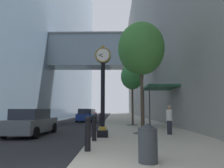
{
  "coord_description": "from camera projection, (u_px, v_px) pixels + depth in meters",
  "views": [
    {
      "loc": [
        1.17,
        -4.59,
        1.57
      ],
      "look_at": [
        0.92,
        19.17,
        4.29
      ],
      "focal_mm": 35.05,
      "sensor_mm": 36.0,
      "label": 1
    }
  ],
  "objects": [
    {
      "name": "car_white_far",
      "position": [
        85.0,
        114.0,
        37.41
      ],
      "size": [
        2.16,
        4.3,
        1.62
      ],
      "color": "silver",
      "rests_on": "ground"
    },
    {
      "name": "car_grey_trailing",
      "position": [
        32.0,
        122.0,
        13.18
      ],
      "size": [
        2.06,
        4.69,
        1.58
      ],
      "color": "slate",
      "rests_on": "ground"
    },
    {
      "name": "bollard_second",
      "position": [
        94.0,
        127.0,
        9.98
      ],
      "size": [
        0.22,
        0.22,
        1.2
      ],
      "color": "black",
      "rests_on": "sidewalk_right"
    },
    {
      "name": "building_block_right",
      "position": [
        172.0,
        22.0,
        35.89
      ],
      "size": [
        9.0,
        80.0,
        31.64
      ],
      "color": "gray",
      "rests_on": "ground"
    },
    {
      "name": "sidewalk_right",
      "position": [
        126.0,
        119.0,
        34.17
      ],
      "size": [
        6.12,
        80.0,
        0.14
      ],
      "primitive_type": "cube",
      "color": "#BCB29E",
      "rests_on": "ground"
    },
    {
      "name": "street_tree_mid_near",
      "position": [
        132.0,
        77.0,
        20.13
      ],
      "size": [
        2.09,
        2.09,
        5.63
      ],
      "color": "#333335",
      "rests_on": "sidewalk_right"
    },
    {
      "name": "ground_plane",
      "position": [
        106.0,
        120.0,
        31.22
      ],
      "size": [
        110.0,
        110.0,
        0.0
      ],
      "primitive_type": "plane",
      "color": "#262628",
      "rests_on": "ground"
    },
    {
      "name": "car_red_near",
      "position": [
        91.0,
        113.0,
        43.11
      ],
      "size": [
        2.12,
        4.24,
        1.56
      ],
      "color": "#AD191E",
      "rests_on": "ground"
    },
    {
      "name": "bollard_fourth",
      "position": [
        101.0,
        121.0,
        14.88
      ],
      "size": [
        0.22,
        0.22,
        1.2
      ],
      "color": "black",
      "rests_on": "sidewalk_right"
    },
    {
      "name": "building_block_left",
      "position": [
        41.0,
        1.0,
        36.48
      ],
      "size": [
        22.0,
        80.0,
        39.07
      ],
      "color": "#758EA8",
      "rests_on": "ground"
    },
    {
      "name": "street_tree_near",
      "position": [
        141.0,
        49.0,
        13.43
      ],
      "size": [
        2.84,
        2.84,
        6.76
      ],
      "color": "#333335",
      "rests_on": "sidewalk_right"
    },
    {
      "name": "pedestrian_walking",
      "position": [
        169.0,
        119.0,
        12.41
      ],
      "size": [
        0.47,
        0.47,
        1.64
      ],
      "color": "#23232D",
      "rests_on": "sidewalk_right"
    },
    {
      "name": "car_blue_mid",
      "position": [
        86.0,
        115.0,
        27.27
      ],
      "size": [
        2.16,
        4.43,
        1.58
      ],
      "color": "navy",
      "rests_on": "ground"
    },
    {
      "name": "street_clock",
      "position": [
        103.0,
        85.0,
        11.5
      ],
      "size": [
        0.84,
        0.55,
        4.85
      ],
      "color": "black",
      "rests_on": "sidewalk_right"
    },
    {
      "name": "trash_bin",
      "position": [
        148.0,
        142.0,
        5.88
      ],
      "size": [
        0.53,
        0.53,
        1.05
      ],
      "color": "#383D42",
      "rests_on": "sidewalk_right"
    },
    {
      "name": "bollard_fifth",
      "position": [
        103.0,
        119.0,
        17.33
      ],
      "size": [
        0.22,
        0.22,
        1.2
      ],
      "color": "black",
      "rests_on": "sidewalk_right"
    },
    {
      "name": "bollard_nearest",
      "position": [
        88.0,
        133.0,
        7.53
      ],
      "size": [
        0.22,
        0.22,
        1.2
      ],
      "color": "black",
      "rests_on": "sidewalk_right"
    },
    {
      "name": "storefront_awning",
      "position": [
        159.0,
        88.0,
        18.05
      ],
      "size": [
        2.4,
        3.6,
        3.3
      ],
      "color": "#235138",
      "rests_on": "sidewalk_right"
    }
  ]
}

